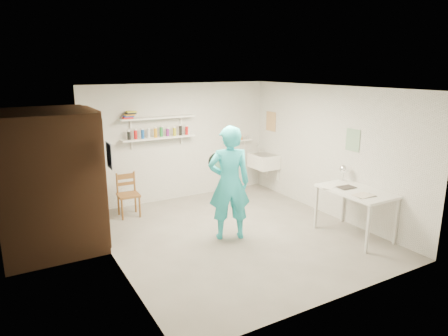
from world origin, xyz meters
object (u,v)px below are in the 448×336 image
man (229,183)px  work_table (354,213)px  wooden_chair (128,195)px  desk_lamp (344,169)px  belfast_sink (264,161)px  wall_clock (219,162)px

man → work_table: size_ratio=1.55×
wooden_chair → desk_lamp: 3.90m
belfast_sink → wooden_chair: belfast_sink is taller
man → wall_clock: (-0.08, 0.21, 0.31)m
man → wall_clock: man is taller
wooden_chair → man: bearing=-54.2°
belfast_sink → work_table: bearing=-92.3°
belfast_sink → wall_clock: 2.58m
work_table → desk_lamp: size_ratio=8.00×
man → desk_lamp: man is taller
belfast_sink → wall_clock: (-1.99, -1.55, 0.53)m
desk_lamp → wall_clock: bearing=161.6°
belfast_sink → desk_lamp: desk_lamp is taller
belfast_sink → work_table: 2.74m
wall_clock → desk_lamp: (2.08, -0.69, -0.22)m
belfast_sink → man: size_ratio=0.33×
wooden_chair → belfast_sink: bearing=3.0°
wall_clock → work_table: 2.37m
man → work_table: bearing=172.6°
work_table → belfast_sink: bearing=87.7°
man → desk_lamp: size_ratio=12.43×
belfast_sink → wall_clock: wall_clock is taller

